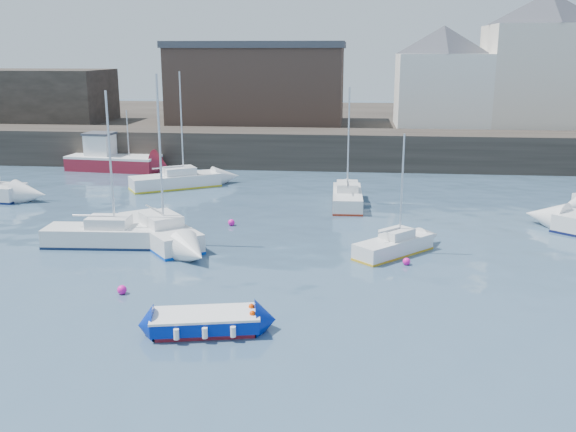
# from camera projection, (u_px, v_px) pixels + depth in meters

# --- Properties ---
(water) EXTENTS (220.00, 220.00, 0.00)m
(water) POSITION_uv_depth(u_px,v_px,m) (251.00, 351.00, 20.98)
(water) COLOR #2D4760
(water) RESTS_ON ground
(quay_wall) EXTENTS (90.00, 5.00, 3.00)m
(quay_wall) POSITION_uv_depth(u_px,v_px,m) (316.00, 149.00, 54.33)
(quay_wall) COLOR #28231E
(quay_wall) RESTS_ON ground
(land_strip) EXTENTS (90.00, 32.00, 2.80)m
(land_strip) POSITION_uv_depth(u_px,v_px,m) (325.00, 126.00, 71.69)
(land_strip) COLOR #28231E
(land_strip) RESTS_ON ground
(bldg_east_a) EXTENTS (13.36, 13.36, 11.80)m
(bldg_east_a) POSITION_uv_depth(u_px,v_px,m) (544.00, 59.00, 57.28)
(bldg_east_a) COLOR beige
(bldg_east_a) RESTS_ON land_strip
(bldg_east_d) EXTENTS (11.14, 11.14, 8.95)m
(bldg_east_d) POSITION_uv_depth(u_px,v_px,m) (442.00, 76.00, 58.04)
(bldg_east_d) COLOR white
(bldg_east_d) RESTS_ON land_strip
(warehouse) EXTENTS (16.40, 10.40, 7.60)m
(warehouse) POSITION_uv_depth(u_px,v_px,m) (259.00, 82.00, 61.35)
(warehouse) COLOR #3D2D26
(warehouse) RESTS_ON land_strip
(bldg_west) EXTENTS (14.00, 8.00, 5.00)m
(bldg_west) POSITION_uv_depth(u_px,v_px,m) (36.00, 96.00, 62.88)
(bldg_west) COLOR #353028
(bldg_west) RESTS_ON land_strip
(blue_dinghy) EXTENTS (4.00, 2.34, 0.71)m
(blue_dinghy) POSITION_uv_depth(u_px,v_px,m) (205.00, 321.00, 22.32)
(blue_dinghy) COLOR maroon
(blue_dinghy) RESTS_ON ground
(fishing_boat) EXTENTS (7.72, 3.59, 4.94)m
(fishing_boat) POSITION_uv_depth(u_px,v_px,m) (111.00, 158.00, 52.76)
(fishing_boat) COLOR maroon
(fishing_boat) RESTS_ON ground
(sailboat_a) EXTENTS (6.03, 2.22, 7.71)m
(sailboat_a) POSITION_uv_depth(u_px,v_px,m) (105.00, 235.00, 32.31)
(sailboat_a) COLOR white
(sailboat_a) RESTS_ON ground
(sailboat_b) EXTENTS (5.77, 6.48, 8.50)m
(sailboat_b) POSITION_uv_depth(u_px,v_px,m) (160.00, 231.00, 32.94)
(sailboat_b) COLOR white
(sailboat_b) RESTS_ON ground
(sailboat_c) EXTENTS (4.08, 4.14, 5.80)m
(sailboat_c) POSITION_uv_depth(u_px,v_px,m) (394.00, 245.00, 30.89)
(sailboat_c) COLOR white
(sailboat_c) RESTS_ON ground
(sailboat_f) EXTENTS (1.97, 5.72, 7.38)m
(sailboat_f) POSITION_uv_depth(u_px,v_px,m) (347.00, 197.00, 40.74)
(sailboat_f) COLOR white
(sailboat_f) RESTS_ON ground
(sailboat_h) EXTENTS (6.47, 5.07, 8.17)m
(sailboat_h) POSITION_uv_depth(u_px,v_px,m) (176.00, 180.00, 45.99)
(sailboat_h) COLOR white
(sailboat_h) RESTS_ON ground
(buoy_near) EXTENTS (0.38, 0.38, 0.38)m
(buoy_near) POSITION_uv_depth(u_px,v_px,m) (122.00, 294.00, 25.94)
(buoy_near) COLOR #FF12A8
(buoy_near) RESTS_ON ground
(buoy_mid) EXTENTS (0.35, 0.35, 0.35)m
(buoy_mid) POSITION_uv_depth(u_px,v_px,m) (406.00, 265.00, 29.47)
(buoy_mid) COLOR #FF12A8
(buoy_mid) RESTS_ON ground
(buoy_far) EXTENTS (0.38, 0.38, 0.38)m
(buoy_far) POSITION_uv_depth(u_px,v_px,m) (231.00, 225.00, 36.12)
(buoy_far) COLOR #FF12A8
(buoy_far) RESTS_ON ground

